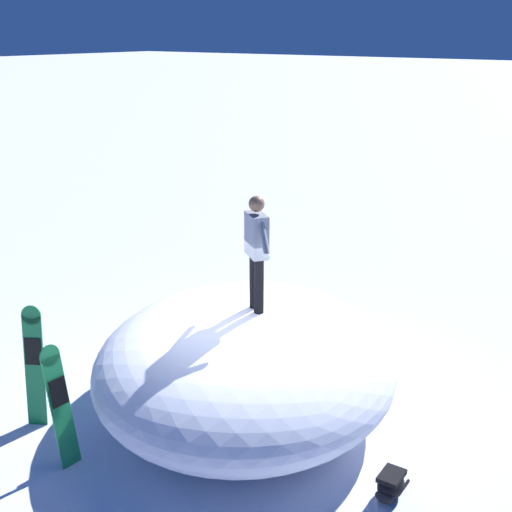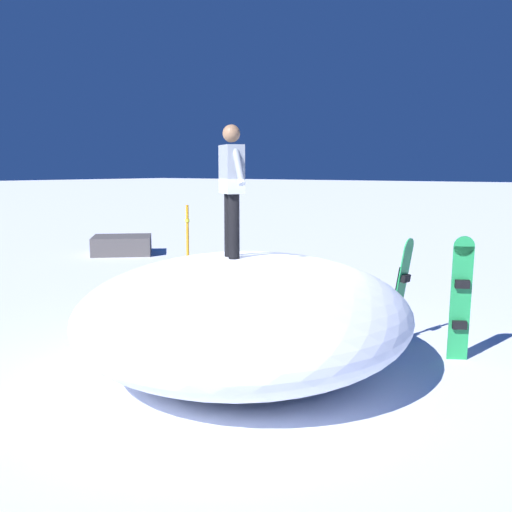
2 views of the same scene
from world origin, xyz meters
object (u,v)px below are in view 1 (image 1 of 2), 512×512
(snowboard_primary_upright, at_px, (35,364))
(backpack_near, at_px, (390,485))
(snowboarder_standing, at_px, (257,246))
(snowboard_secondary_upright, at_px, (59,404))

(snowboard_primary_upright, xyz_separation_m, backpack_near, (4.74, 1.40, -0.74))
(snowboarder_standing, bearing_deg, backpack_near, -17.27)
(snowboarder_standing, bearing_deg, snowboard_primary_upright, -135.27)
(snowboarder_standing, bearing_deg, snowboard_secondary_upright, -114.40)
(backpack_near, bearing_deg, snowboard_secondary_upright, -154.02)
(snowboard_secondary_upright, bearing_deg, snowboarder_standing, 65.60)
(snowboarder_standing, distance_m, backpack_near, 3.51)
(snowboarder_standing, xyz_separation_m, snowboard_secondary_upright, (-1.18, -2.60, -1.62))
(snowboard_secondary_upright, bearing_deg, backpack_near, 25.98)
(snowboard_secondary_upright, xyz_separation_m, backpack_near, (3.71, 1.81, -0.67))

